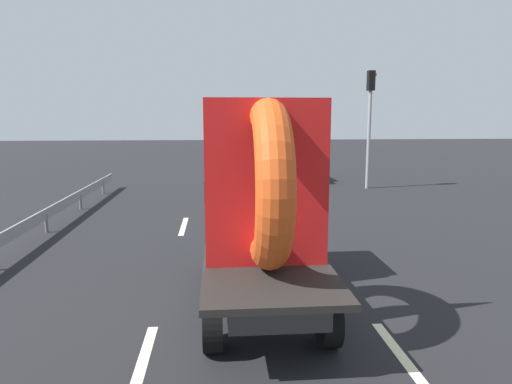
{
  "coord_description": "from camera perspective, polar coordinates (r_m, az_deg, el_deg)",
  "views": [
    {
      "loc": [
        -0.61,
        -8.56,
        3.37
      ],
      "look_at": [
        0.14,
        0.31,
        1.91
      ],
      "focal_mm": 32.15,
      "sensor_mm": 36.0,
      "label": 1
    }
  ],
  "objects": [
    {
      "name": "ground_plane",
      "position": [
        9.22,
        -0.72,
        -12.12
      ],
      "size": [
        120.0,
        120.0,
        0.0
      ],
      "primitive_type": "plane",
      "color": "black"
    },
    {
      "name": "flatbed_truck",
      "position": [
        8.56,
        0.29,
        -2.12
      ],
      "size": [
        2.02,
        5.27,
        3.65
      ],
      "color": "black",
      "rests_on": "ground_plane"
    },
    {
      "name": "distant_sedan",
      "position": [
        24.94,
        5.36,
        3.16
      ],
      "size": [
        1.74,
        4.07,
        1.33
      ],
      "color": "black",
      "rests_on": "ground_plane"
    },
    {
      "name": "traffic_light",
      "position": [
        22.31,
        13.98,
        9.62
      ],
      "size": [
        0.42,
        0.36,
        5.48
      ],
      "color": "gray",
      "rests_on": "ground_plane"
    },
    {
      "name": "guardrail",
      "position": [
        16.42,
        -22.69,
        -1.38
      ],
      "size": [
        0.1,
        13.79,
        0.71
      ],
      "color": "gray",
      "rests_on": "ground_plane"
    },
    {
      "name": "lane_dash_left_near",
      "position": [
        6.91,
        -14.03,
        -20.13
      ],
      "size": [
        0.16,
        2.3,
        0.01
      ],
      "primitive_type": "cube",
      "rotation": [
        0.0,
        0.0,
        1.57
      ],
      "color": "beige",
      "rests_on": "ground_plane"
    },
    {
      "name": "lane_dash_left_far",
      "position": [
        14.53,
        -8.99,
        -4.2
      ],
      "size": [
        0.16,
        2.38,
        0.01
      ],
      "primitive_type": "cube",
      "rotation": [
        0.0,
        0.0,
        1.57
      ],
      "color": "beige",
      "rests_on": "ground_plane"
    },
    {
      "name": "lane_dash_right_near",
      "position": [
        7.15,
        17.99,
        -19.26
      ],
      "size": [
        0.16,
        2.29,
        0.01
      ],
      "primitive_type": "cube",
      "rotation": [
        0.0,
        0.0,
        1.57
      ],
      "color": "beige",
      "rests_on": "ground_plane"
    },
    {
      "name": "lane_dash_right_far",
      "position": [
        14.36,
        5.65,
        -4.28
      ],
      "size": [
        0.16,
        2.68,
        0.01
      ],
      "primitive_type": "cube",
      "rotation": [
        0.0,
        0.0,
        1.57
      ],
      "color": "beige",
      "rests_on": "ground_plane"
    }
  ]
}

